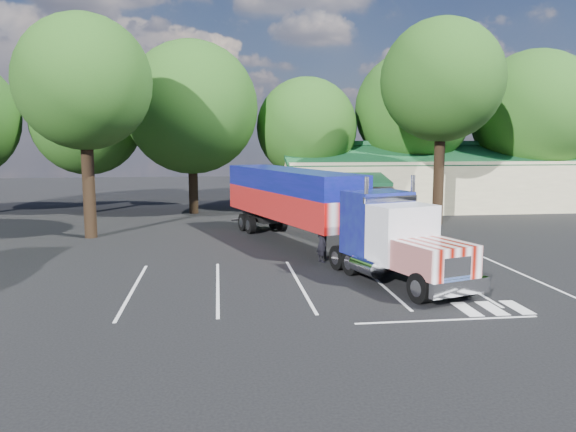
{
  "coord_description": "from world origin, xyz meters",
  "views": [
    {
      "loc": [
        -3.13,
        -27.34,
        5.66
      ],
      "look_at": [
        0.21,
        -0.77,
        2.0
      ],
      "focal_mm": 35.0,
      "sensor_mm": 36.0,
      "label": 1
    }
  ],
  "objects": [
    {
      "name": "woman",
      "position": [
        1.6,
        -2.17,
        0.9
      ],
      "size": [
        0.63,
        0.77,
        1.81
      ],
      "primitive_type": "imported",
      "rotation": [
        0.0,
        0.0,
        1.92
      ],
      "color": "black",
      "rests_on": "ground"
    },
    {
      "name": "tree_row_e",
      "position": [
        13.0,
        18.0,
        8.09
      ],
      "size": [
        9.6,
        9.6,
        12.9
      ],
      "color": "black",
      "rests_on": "ground"
    },
    {
      "name": "silver_sedan",
      "position": [
        8.2,
        14.0,
        0.62
      ],
      "size": [
        3.9,
        1.92,
        1.23
      ],
      "primitive_type": "imported",
      "rotation": [
        0.0,
        0.0,
        1.4
      ],
      "color": "#ABAEB3",
      "rests_on": "ground"
    },
    {
      "name": "tree_row_b",
      "position": [
        -13.0,
        17.8,
        7.13
      ],
      "size": [
        8.4,
        8.4,
        11.35
      ],
      "color": "black",
      "rests_on": "ground"
    },
    {
      "name": "tree_near_right",
      "position": [
        11.5,
        8.5,
        9.46
      ],
      "size": [
        8.0,
        8.0,
        13.5
      ],
      "color": "black",
      "rests_on": "ground"
    },
    {
      "name": "tree_near_left",
      "position": [
        -10.5,
        6.0,
        8.81
      ],
      "size": [
        7.6,
        7.6,
        12.65
      ],
      "color": "black",
      "rests_on": "ground"
    },
    {
      "name": "semi_truck",
      "position": [
        1.63,
        0.82,
        2.39
      ],
      "size": [
        8.58,
        19.9,
        4.22
      ],
      "rotation": [
        0.0,
        0.0,
        0.32
      ],
      "color": "black",
      "rests_on": "ground"
    },
    {
      "name": "tree_row_f",
      "position": [
        23.0,
        16.8,
        7.79
      ],
      "size": [
        10.4,
        10.4,
        13.0
      ],
      "color": "black",
      "rests_on": "ground"
    },
    {
      "name": "bicycle",
      "position": [
        5.5,
        3.18,
        0.44
      ],
      "size": [
        1.22,
        1.77,
        0.88
      ],
      "primitive_type": "imported",
      "rotation": [
        0.0,
        0.0,
        0.42
      ],
      "color": "black",
      "rests_on": "ground"
    },
    {
      "name": "tree_row_c",
      "position": [
        -5.0,
        16.2,
        8.04
      ],
      "size": [
        10.0,
        10.0,
        13.05
      ],
      "color": "black",
      "rests_on": "ground"
    },
    {
      "name": "tree_row_d",
      "position": [
        4.0,
        17.5,
        6.58
      ],
      "size": [
        8.0,
        8.0,
        10.6
      ],
      "color": "black",
      "rests_on": "ground"
    },
    {
      "name": "event_hall",
      "position": [
        13.74,
        17.81,
        2.21
      ],
      "size": [
        24.2,
        14.12,
        5.55
      ],
      "color": "beige",
      "rests_on": "ground"
    },
    {
      "name": "ground",
      "position": [
        0.0,
        0.0,
        0.0
      ],
      "size": [
        120.0,
        120.0,
        0.0
      ],
      "primitive_type": "plane",
      "color": "black",
      "rests_on": "ground"
    }
  ]
}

